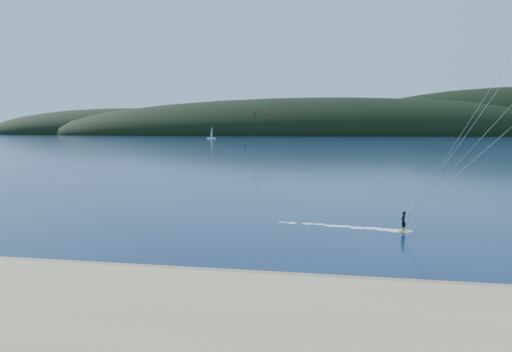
{
  "coord_description": "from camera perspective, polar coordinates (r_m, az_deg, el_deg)",
  "views": [
    {
      "loc": [
        7.22,
        -20.76,
        7.93
      ],
      "look_at": [
        1.31,
        10.0,
        5.0
      ],
      "focal_mm": 34.68,
      "sensor_mm": 36.0,
      "label": 1
    }
  ],
  "objects": [
    {
      "name": "ground",
      "position": [
        23.37,
        -8.06,
        -14.55
      ],
      "size": [
        1800.0,
        1800.0,
        0.0
      ],
      "primitive_type": "plane",
      "color": "#071336",
      "rests_on": "ground"
    },
    {
      "name": "sailboat",
      "position": [
        441.8,
        -5.17,
        4.4
      ],
      "size": [
        7.67,
        4.95,
        10.94
      ],
      "color": "white",
      "rests_on": "ground"
    },
    {
      "name": "headland",
      "position": [
        766.11,
        10.41,
        4.66
      ],
      "size": [
        1200.0,
        310.0,
        140.0
      ],
      "color": "black",
      "rests_on": "ground"
    },
    {
      "name": "kitesurfer_far",
      "position": [
        224.66,
        0.6,
        6.81
      ],
      "size": [
        12.37,
        6.54,
        16.19
      ],
      "color": "gold",
      "rests_on": "ground"
    },
    {
      "name": "wet_sand",
      "position": [
        27.43,
        -4.96,
        -11.37
      ],
      "size": [
        220.0,
        2.5,
        0.1
      ],
      "color": "#977758",
      "rests_on": "ground"
    }
  ]
}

